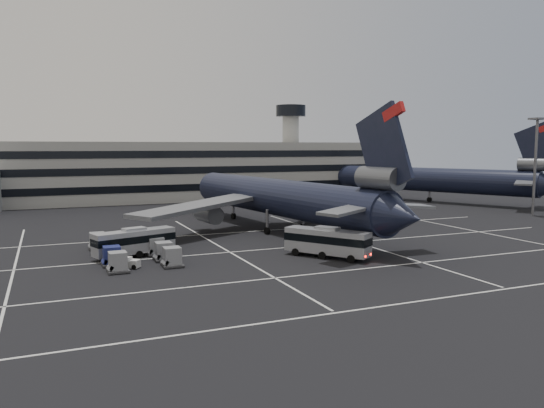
% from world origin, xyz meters
% --- Properties ---
extents(ground, '(260.00, 260.00, 0.00)m').
position_xyz_m(ground, '(0.00, 0.00, 0.00)').
color(ground, black).
rests_on(ground, ground).
extents(lane_markings, '(90.00, 55.62, 0.01)m').
position_xyz_m(lane_markings, '(0.95, 0.72, 0.01)').
color(lane_markings, silver).
rests_on(lane_markings, ground).
extents(terminal, '(125.00, 26.00, 24.00)m').
position_xyz_m(terminal, '(-2.95, 71.14, 6.93)').
color(terminal, gray).
rests_on(terminal, ground).
extents(hills, '(352.00, 180.00, 44.00)m').
position_xyz_m(hills, '(17.99, 170.00, -12.07)').
color(hills, '#38332B').
rests_on(hills, ground).
extents(lightpole_right, '(2.40, 2.40, 18.28)m').
position_xyz_m(lightpole_right, '(58.00, 15.00, 11.82)').
color(lightpole_right, slate).
rests_on(lightpole_right, ground).
extents(trijet_main, '(47.02, 57.64, 18.08)m').
position_xyz_m(trijet_main, '(6.30, 16.43, 5.25)').
color(trijet_main, black).
rests_on(trijet_main, ground).
extents(trijet_far, '(32.07, 54.14, 18.08)m').
position_xyz_m(trijet_far, '(56.73, 41.58, 5.43)').
color(trijet_far, black).
rests_on(trijet_far, ground).
extents(bus_near, '(7.76, 9.92, 3.65)m').
position_xyz_m(bus_near, '(3.49, -3.43, 2.00)').
color(bus_near, '#9D9FA5').
rests_on(bus_near, ground).
extents(bus_far, '(10.02, 5.18, 3.46)m').
position_xyz_m(bus_far, '(-17.17, 5.98, 1.89)').
color(bus_far, '#9D9FA5').
rests_on(bus_far, ground).
extents(tug_a, '(1.49, 2.29, 1.40)m').
position_xyz_m(tug_a, '(-18.11, 7.34, 0.62)').
color(tug_a, silver).
rests_on(tug_a, ground).
extents(tug_b, '(2.33, 2.16, 1.29)m').
position_xyz_m(tug_b, '(-18.51, 0.05, 0.57)').
color(tug_b, silver).
rests_on(tug_b, ground).
extents(uld_cluster, '(8.92, 16.42, 2.13)m').
position_xyz_m(uld_cluster, '(-17.81, 4.99, 1.04)').
color(uld_cluster, '#2D2D30').
rests_on(uld_cluster, ground).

